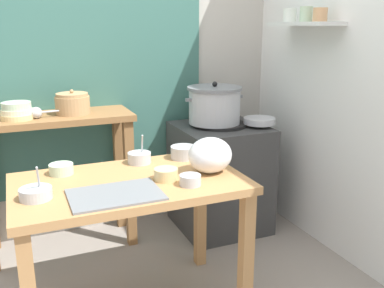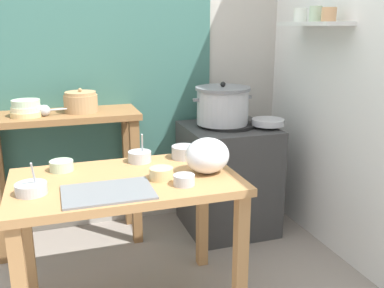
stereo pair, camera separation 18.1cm
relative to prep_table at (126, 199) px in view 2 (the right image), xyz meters
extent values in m
cube|color=#B2ADA3|center=(0.12, 1.11, 0.69)|extent=(4.40, 0.10, 2.60)
cube|color=#38665B|center=(-0.13, 1.05, 0.74)|extent=(1.90, 0.02, 2.10)
cube|color=white|center=(1.42, 0.21, 0.69)|extent=(0.10, 3.20, 2.60)
cube|color=silver|center=(1.27, 0.41, 0.84)|extent=(0.20, 0.56, 0.02)
cylinder|color=tan|center=(1.27, 0.26, 0.89)|extent=(0.09, 0.09, 0.08)
cylinder|color=#B7D1AD|center=(1.27, 0.39, 0.90)|extent=(0.08, 0.08, 0.09)
cylinder|color=silver|center=(1.27, 0.57, 0.90)|extent=(0.09, 0.09, 0.09)
cube|color=#B27F4C|center=(0.00, 0.00, 0.09)|extent=(1.10, 0.66, 0.04)
cube|color=#B27F4C|center=(0.50, -0.28, -0.27)|extent=(0.06, 0.06, 0.68)
cube|color=#B27F4C|center=(-0.50, 0.28, -0.27)|extent=(0.06, 0.06, 0.68)
cube|color=#B27F4C|center=(0.50, 0.28, -0.27)|extent=(0.06, 0.06, 0.68)
cube|color=olive|center=(-0.26, 0.84, 0.27)|extent=(0.96, 0.40, 0.04)
cube|color=olive|center=(0.17, 0.69, -0.18)|extent=(0.06, 0.06, 0.86)
cube|color=olive|center=(-0.69, 0.99, -0.18)|extent=(0.06, 0.06, 0.86)
cube|color=olive|center=(0.17, 0.99, -0.18)|extent=(0.06, 0.06, 0.86)
cube|color=#383838|center=(0.84, 0.71, -0.23)|extent=(0.60, 0.60, 0.76)
cylinder|color=black|center=(0.84, 0.71, 0.16)|extent=(0.36, 0.36, 0.02)
cylinder|color=black|center=(0.72, 0.40, -0.16)|extent=(0.04, 0.02, 0.04)
cylinder|color=#B7BABF|center=(0.80, 0.73, 0.29)|extent=(0.36, 0.36, 0.24)
cylinder|color=slate|center=(0.80, 0.73, 0.42)|extent=(0.38, 0.38, 0.02)
sphere|color=black|center=(0.80, 0.73, 0.44)|extent=(0.04, 0.04, 0.04)
cube|color=slate|center=(0.61, 0.73, 0.35)|extent=(0.04, 0.02, 0.02)
cube|color=slate|center=(1.00, 0.73, 0.35)|extent=(0.04, 0.02, 0.02)
cylinder|color=tan|center=(-0.14, 0.84, 0.35)|extent=(0.21, 0.21, 0.11)
cylinder|color=tan|center=(-0.14, 0.84, 0.41)|extent=(0.20, 0.20, 0.02)
sphere|color=tan|center=(-0.14, 0.84, 0.43)|extent=(0.02, 0.02, 0.02)
cylinder|color=#E5C684|center=(-0.46, 0.80, 0.31)|extent=(0.19, 0.19, 0.03)
cylinder|color=beige|center=(-0.46, 0.80, 0.34)|extent=(0.18, 0.18, 0.03)
cylinder|color=#B7D1AD|center=(-0.46, 0.80, 0.37)|extent=(0.17, 0.17, 0.04)
sphere|color=#B7BABF|center=(-0.36, 0.78, 0.33)|extent=(0.07, 0.07, 0.07)
cylinder|color=#B7BABF|center=(-0.23, 0.79, 0.33)|extent=(0.18, 0.03, 0.01)
cube|color=slate|center=(-0.11, -0.17, 0.12)|extent=(0.40, 0.28, 0.01)
ellipsoid|color=white|center=(0.41, -0.05, 0.20)|extent=(0.22, 0.20, 0.18)
cylinder|color=#B7BABF|center=(1.09, 0.59, 0.19)|extent=(0.22, 0.22, 0.04)
cylinder|color=#B7BABF|center=(0.25, -0.18, 0.14)|extent=(0.10, 0.10, 0.05)
cylinder|color=#337238|center=(0.25, -0.18, 0.15)|extent=(0.09, 0.09, 0.01)
cylinder|color=#B7D1AD|center=(-0.29, 0.21, 0.14)|extent=(0.12, 0.12, 0.05)
cylinder|color=brown|center=(-0.29, 0.21, 0.16)|extent=(0.10, 0.10, 0.01)
cylinder|color=#B7BABF|center=(0.37, 0.23, 0.15)|extent=(0.14, 0.14, 0.07)
cylinder|color=#337238|center=(0.37, 0.23, 0.17)|extent=(0.12, 0.12, 0.01)
cylinder|color=#E5C684|center=(0.16, -0.07, 0.14)|extent=(0.12, 0.12, 0.06)
cylinder|color=#BFB28C|center=(0.16, -0.07, 0.16)|extent=(0.10, 0.10, 0.01)
cylinder|color=#B7BABF|center=(0.12, 0.24, 0.14)|extent=(0.13, 0.13, 0.06)
cylinder|color=maroon|center=(0.12, 0.24, 0.16)|extent=(0.11, 0.11, 0.01)
cylinder|color=#B7BABF|center=(0.13, 0.23, 0.20)|extent=(0.03, 0.10, 0.17)
cylinder|color=#B7BABF|center=(-0.43, -0.07, 0.14)|extent=(0.14, 0.14, 0.05)
cylinder|color=brown|center=(-0.43, -0.07, 0.15)|extent=(0.12, 0.12, 0.01)
cylinder|color=#B7BABF|center=(-0.41, -0.08, 0.19)|extent=(0.02, 0.09, 0.16)
camera|label=1|loc=(-0.48, -1.92, 0.83)|focal=40.19mm
camera|label=2|loc=(-0.31, -1.98, 0.83)|focal=40.19mm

